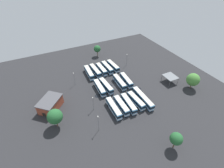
{
  "coord_description": "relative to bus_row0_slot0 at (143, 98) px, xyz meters",
  "views": [
    {
      "loc": [
        -62.61,
        32.48,
        56.7
      ],
      "look_at": [
        0.58,
        0.36,
        1.53
      ],
      "focal_mm": 27.0,
      "sensor_mm": 36.0,
      "label": 1
    }
  ],
  "objects": [
    {
      "name": "bus_row0_slot1",
      "position": [
        0.13,
        3.86,
        -0.0
      ],
      "size": [
        11.72,
        3.05,
        3.49
      ],
      "color": "teal",
      "rests_on": "ground_plane"
    },
    {
      "name": "lamp_post_by_building",
      "position": [
        5.63,
        23.13,
        2.22
      ],
      "size": [
        0.56,
        0.28,
        7.31
      ],
      "color": "slate",
      "rests_on": "ground_plane"
    },
    {
      "name": "lamp_post_mid_lot",
      "position": [
        32.26,
        -10.21,
        2.39
      ],
      "size": [
        0.56,
        0.28,
        7.66
      ],
      "color": "slate",
      "rests_on": "ground_plane"
    },
    {
      "name": "bus_row0_slot3",
      "position": [
        0.48,
        11.53,
        -0.0
      ],
      "size": [
        11.6,
        2.76,
        3.49
      ],
      "color": "teal",
      "rests_on": "ground_plane"
    },
    {
      "name": "puddle_front_lane",
      "position": [
        13.3,
        17.96,
        -1.85
      ],
      "size": [
        2.89,
        2.89,
        0.01
      ],
      "primitive_type": "cylinder",
      "color": "black",
      "rests_on": "ground_plane"
    },
    {
      "name": "puddle_back_corner",
      "position": [
        24.27,
        11.31,
        -1.85
      ],
      "size": [
        2.44,
        2.44,
        0.01
      ],
      "primitive_type": "cylinder",
      "color": "black",
      "rests_on": "ground_plane"
    },
    {
      "name": "bus_row1_slot3",
      "position": [
        16.58,
        11.6,
        -0.0
      ],
      "size": [
        12.37,
        2.99,
        3.49
      ],
      "color": "teal",
      "rests_on": "ground_plane"
    },
    {
      "name": "puddle_centre_drain",
      "position": [
        8.61,
        -3.73,
        -1.85
      ],
      "size": [
        2.49,
        2.49,
        0.01
      ],
      "primitive_type": "cylinder",
      "color": "black",
      "rests_on": "ground_plane"
    },
    {
      "name": "lamp_post_far_corner",
      "position": [
        -6.01,
        25.57,
        2.71
      ],
      "size": [
        0.56,
        0.28,
        8.29
      ],
      "color": "slate",
      "rests_on": "ground_plane"
    },
    {
      "name": "tree_northwest",
      "position": [
        -25.44,
        4.16,
        3.39
      ],
      "size": [
        4.61,
        4.61,
        7.57
      ],
      "color": "brown",
      "rests_on": "ground_plane"
    },
    {
      "name": "bus_row1_slot0",
      "position": [
        16.11,
        -0.4,
        -0.0
      ],
      "size": [
        11.93,
        3.42,
        3.49
      ],
      "color": "teal",
      "rests_on": "ground_plane"
    },
    {
      "name": "puddle_between_rows",
      "position": [
        17.86,
        8.67,
        -1.85
      ],
      "size": [
        2.59,
        2.59,
        0.01
      ],
      "primitive_type": "cylinder",
      "color": "black",
      "rests_on": "ground_plane"
    },
    {
      "name": "bus_row1_slot1",
      "position": [
        16.34,
        3.79,
        -0.0
      ],
      "size": [
        12.34,
        3.04,
        3.49
      ],
      "color": "teal",
      "rests_on": "ground_plane"
    },
    {
      "name": "lamp_post_near_entrance",
      "position": [
        27.48,
        25.13,
        2.33
      ],
      "size": [
        0.56,
        0.28,
        7.55
      ],
      "color": "slate",
      "rests_on": "ground_plane"
    },
    {
      "name": "tree_east_edge",
      "position": [
        -3.0,
        -28.73,
        3.47
      ],
      "size": [
        6.65,
        6.65,
        8.65
      ],
      "color": "brown",
      "rests_on": "ground_plane"
    },
    {
      "name": "depot_building",
      "position": [
        15.22,
        40.29,
        0.77
      ],
      "size": [
        13.36,
        13.23,
        5.19
      ],
      "color": "#99422D",
      "rests_on": "ground_plane"
    },
    {
      "name": "puddle_near_shelter",
      "position": [
        6.85,
        -3.39,
        -1.85
      ],
      "size": [
        1.79,
        1.79,
        0.01
      ],
      "primitive_type": "cylinder",
      "color": "black",
      "rests_on": "ground_plane"
    },
    {
      "name": "bus_row2_slot2",
      "position": [
        32.25,
        7.27,
        -0.0
      ],
      "size": [
        11.61,
        2.58,
        3.49
      ],
      "color": "teal",
      "rests_on": "ground_plane"
    },
    {
      "name": "tree_south_edge",
      "position": [
        3.66,
        40.01,
        3.93
      ],
      "size": [
        6.19,
        6.19,
        8.89
      ],
      "color": "brown",
      "rests_on": "ground_plane"
    },
    {
      "name": "bus_row2_slot0",
      "position": [
        32.52,
        -0.63,
        -0.0
      ],
      "size": [
        12.06,
        3.11,
        3.49
      ],
      "color": "teal",
      "rests_on": "ground_plane"
    },
    {
      "name": "bus_row2_slot4",
      "position": [
        32.34,
        15.14,
        -0.0
      ],
      "size": [
        12.66,
        3.25,
        3.49
      ],
      "color": "teal",
      "rests_on": "ground_plane"
    },
    {
      "name": "maintenance_shelter",
      "position": [
        6.12,
        -22.33,
        1.68
      ],
      "size": [
        7.13,
        6.41,
        3.74
      ],
      "color": "slate",
      "rests_on": "ground_plane"
    },
    {
      "name": "bus_row0_slot4",
      "position": [
        0.58,
        15.46,
        -0.0
      ],
      "size": [
        12.64,
        2.99,
        3.49
      ],
      "color": "teal",
      "rests_on": "ground_plane"
    },
    {
      "name": "tree_west_edge",
      "position": [
        51.72,
        1.54,
        3.6
      ],
      "size": [
        4.69,
        4.69,
        7.82
      ],
      "color": "brown",
      "rests_on": "ground_plane"
    },
    {
      "name": "bus_row2_slot3",
      "position": [
        32.56,
        11.14,
        -0.0
      ],
      "size": [
        12.51,
        2.79,
        3.49
      ],
      "color": "teal",
      "rests_on": "ground_plane"
    },
    {
      "name": "bus_row1_slot4",
      "position": [
        16.66,
        15.28,
        -0.0
      ],
      "size": [
        12.33,
        3.11,
        3.49
      ],
      "color": "teal",
      "rests_on": "ground_plane"
    },
    {
      "name": "ground_plane",
      "position": [
        16.41,
        7.57,
        -1.85
      ],
      "size": [
        112.15,
        112.15,
        0.0
      ],
      "primitive_type": "plane",
      "color": "#28282B"
    },
    {
      "name": "bus_row0_slot2",
      "position": [
        0.0,
        7.99,
        -0.0
      ],
      "size": [
        12.43,
        3.31,
        3.49
      ],
      "color": "teal",
      "rests_on": "ground_plane"
    },
    {
      "name": "bus_row0_slot0",
      "position": [
        0.0,
        0.0,
        0.0
      ],
      "size": [
        15.44,
        2.86,
        3.49
      ],
      "color": "teal",
      "rests_on": "ground_plane"
    },
    {
      "name": "bus_row2_slot1",
      "position": [
        32.49,
        3.34,
        -0.0
      ],
      "size": [
        12.25,
        2.7,
        3.49
      ],
      "color": "teal",
      "rests_on": "ground_plane"
    }
  ]
}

